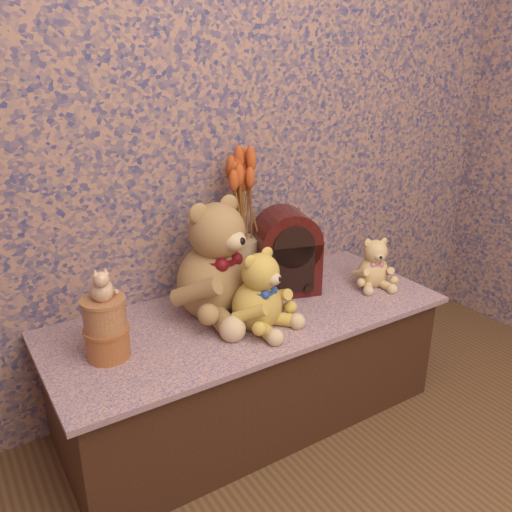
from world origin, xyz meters
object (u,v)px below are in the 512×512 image
(teddy_large, at_px, (213,253))
(cathedral_radio, at_px, (286,251))
(ceramic_vase, at_px, (241,266))
(teddy_small, at_px, (374,260))
(teddy_medium, at_px, (257,286))
(biscuit_tin_lower, at_px, (108,343))
(cat_figurine, at_px, (101,282))

(teddy_large, xyz_separation_m, cathedral_radio, (0.32, 0.01, -0.06))
(cathedral_radio, distance_m, ceramic_vase, 0.18)
(teddy_large, bearing_deg, cathedral_radio, -15.09)
(teddy_small, relative_size, cathedral_radio, 0.65)
(ceramic_vase, bearing_deg, teddy_small, -24.81)
(teddy_medium, distance_m, biscuit_tin_lower, 0.51)
(teddy_small, height_order, ceramic_vase, ceramic_vase)
(teddy_large, height_order, cathedral_radio, teddy_large)
(biscuit_tin_lower, distance_m, cat_figurine, 0.20)
(ceramic_vase, bearing_deg, teddy_large, -152.61)
(teddy_medium, relative_size, biscuit_tin_lower, 2.23)
(teddy_small, distance_m, biscuit_tin_lower, 1.07)
(cat_figurine, bearing_deg, biscuit_tin_lower, 0.00)
(teddy_large, xyz_separation_m, teddy_medium, (0.07, -0.17, -0.08))
(teddy_large, distance_m, teddy_small, 0.67)
(teddy_small, height_order, biscuit_tin_lower, teddy_small)
(ceramic_vase, bearing_deg, teddy_medium, -109.68)
(ceramic_vase, height_order, cat_figurine, cat_figurine)
(teddy_large, height_order, teddy_small, teddy_large)
(teddy_large, height_order, teddy_medium, teddy_large)
(teddy_large, distance_m, ceramic_vase, 0.22)
(cathedral_radio, height_order, ceramic_vase, cathedral_radio)
(teddy_small, distance_m, ceramic_vase, 0.53)
(teddy_medium, height_order, cathedral_radio, cathedral_radio)
(cat_figurine, bearing_deg, cathedral_radio, 17.06)
(teddy_large, relative_size, teddy_medium, 1.54)
(teddy_medium, relative_size, ceramic_vase, 1.33)
(biscuit_tin_lower, bearing_deg, cat_figurine, 0.00)
(teddy_small, bearing_deg, teddy_medium, -153.81)
(cat_figurine, bearing_deg, teddy_medium, 0.18)
(teddy_medium, relative_size, cathedral_radio, 0.90)
(teddy_small, height_order, cathedral_radio, cathedral_radio)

